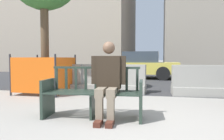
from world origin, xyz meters
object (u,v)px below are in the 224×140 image
(jersey_barrier_centre, at_px, (113,81))
(car_taxi_near, at_px, (139,65))
(seated_person, at_px, (108,79))
(jersey_barrier_left, at_px, (54,80))
(construction_fence, at_px, (45,74))
(street_bench, at_px, (93,95))
(jersey_barrier_right, at_px, (209,83))

(jersey_barrier_centre, bearing_deg, car_taxi_near, 86.14)
(seated_person, height_order, jersey_barrier_left, seated_person)
(jersey_barrier_centre, xyz_separation_m, construction_fence, (-1.92, -0.57, 0.23))
(jersey_barrier_left, distance_m, construction_fence, 0.62)
(jersey_barrier_centre, bearing_deg, construction_fence, -163.33)
(seated_person, distance_m, jersey_barrier_left, 3.86)
(street_bench, relative_size, jersey_barrier_right, 0.85)
(seated_person, bearing_deg, car_taxi_near, 91.89)
(jersey_barrier_centre, distance_m, jersey_barrier_right, 2.74)
(jersey_barrier_left, xyz_separation_m, jersey_barrier_right, (4.68, -0.04, 0.00))
(jersey_barrier_left, bearing_deg, jersey_barrier_right, -0.50)
(jersey_barrier_centre, bearing_deg, seated_person, -78.91)
(construction_fence, distance_m, car_taxi_near, 5.74)
(seated_person, xyz_separation_m, jersey_barrier_right, (2.17, 2.86, -0.35))
(seated_person, height_order, jersey_barrier_centre, seated_person)
(jersey_barrier_left, bearing_deg, jersey_barrier_centre, -0.02)
(jersey_barrier_right, distance_m, construction_fence, 4.69)
(street_bench, height_order, seated_person, seated_person)
(street_bench, relative_size, car_taxi_near, 0.43)
(jersey_barrier_centre, distance_m, construction_fence, 2.02)
(jersey_barrier_centre, relative_size, jersey_barrier_left, 1.00)
(jersey_barrier_centre, bearing_deg, street_bench, -84.13)
(seated_person, distance_m, construction_fence, 3.41)
(seated_person, relative_size, construction_fence, 0.94)
(car_taxi_near, bearing_deg, jersey_barrier_left, -115.66)
(jersey_barrier_centre, xyz_separation_m, jersey_barrier_right, (2.74, -0.04, 0.00))
(street_bench, relative_size, jersey_barrier_left, 0.85)
(jersey_barrier_left, distance_m, car_taxi_near, 5.23)
(jersey_barrier_right, relative_size, construction_fence, 1.45)
(seated_person, distance_m, jersey_barrier_centre, 2.98)
(street_bench, xyz_separation_m, jersey_barrier_left, (-2.24, 2.87, -0.06))
(seated_person, distance_m, jersey_barrier_right, 3.61)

